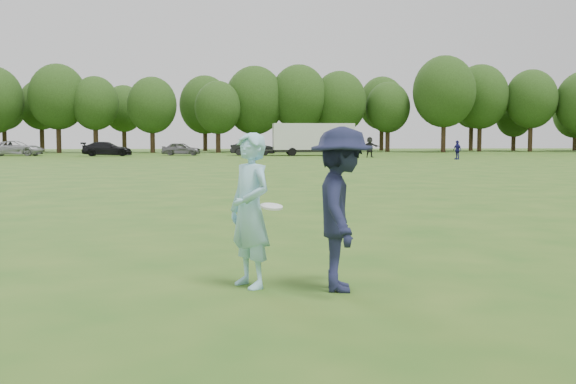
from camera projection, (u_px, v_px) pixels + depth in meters
name	position (u px, v px, depth m)	size (l,w,h in m)	color
ground	(269.00, 295.00, 7.84)	(200.00, 200.00, 0.00)	#275618
thrower	(250.00, 210.00, 8.22)	(0.69, 0.45, 1.90)	#99D7EC
defender	(342.00, 209.00, 8.04)	(1.27, 0.73, 1.97)	#1A1D39
player_far_b	(457.00, 150.00, 55.51)	(0.92, 0.39, 1.58)	navy
player_far_d	(370.00, 147.00, 61.32)	(1.73, 0.55, 1.87)	black
car_c	(16.00, 148.00, 66.33)	(2.45, 5.32, 1.48)	#A6A7AB
car_d	(107.00, 149.00, 65.65)	(1.95, 4.79, 1.39)	black
car_e	(181.00, 149.00, 67.74)	(1.56, 3.87, 1.32)	slate
car_f	(252.00, 148.00, 68.02)	(1.56, 4.47, 1.47)	black
disc_in_play	(272.00, 207.00, 8.02)	(0.28, 0.29, 0.09)	white
cargo_trailer	(313.00, 138.00, 67.09)	(9.00, 2.75, 3.20)	silver
treeline	(254.00, 102.00, 83.92)	(130.35, 18.39, 11.74)	#332114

